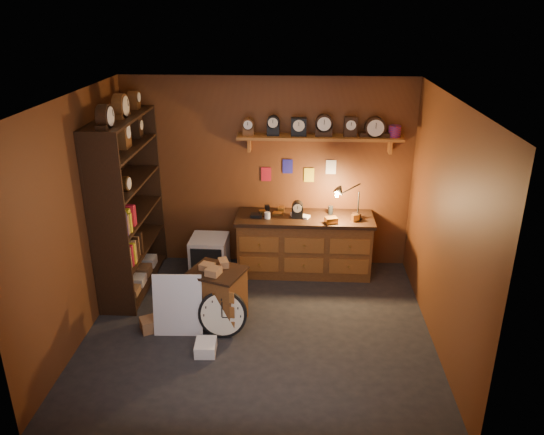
{
  "coord_description": "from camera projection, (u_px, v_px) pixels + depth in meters",
  "views": [
    {
      "loc": [
        0.44,
        -5.3,
        3.59
      ],
      "look_at": [
        0.13,
        0.35,
        1.28
      ],
      "focal_mm": 35.0,
      "sensor_mm": 36.0,
      "label": 1
    }
  ],
  "objects": [
    {
      "name": "floor_box_a",
      "position": [
        152.0,
        324.0,
        6.24
      ],
      "size": [
        0.31,
        0.3,
        0.15
      ],
      "primitive_type": "cube",
      "rotation": [
        0.0,
        0.0,
        0.49
      ],
      "color": "#936640",
      "rests_on": "ground"
    },
    {
      "name": "floor",
      "position": [
        259.0,
        328.0,
        6.28
      ],
      "size": [
        4.0,
        4.0,
        0.0
      ],
      "primitive_type": "plane",
      "color": "black",
      "rests_on": "ground"
    },
    {
      "name": "mini_fridge",
      "position": [
        209.0,
        255.0,
        7.51
      ],
      "size": [
        0.52,
        0.54,
        0.53
      ],
      "rotation": [
        0.0,
        0.0,
        -0.02
      ],
      "color": "silver",
      "rests_on": "ground"
    },
    {
      "name": "room_shell",
      "position": [
        263.0,
        188.0,
        5.73
      ],
      "size": [
        4.02,
        3.62,
        2.71
      ],
      "color": "#5C3016",
      "rests_on": "ground"
    },
    {
      "name": "workbench",
      "position": [
        304.0,
        241.0,
        7.44
      ],
      "size": [
        1.9,
        0.66,
        1.36
      ],
      "color": "brown",
      "rests_on": "ground"
    },
    {
      "name": "floor_box_c",
      "position": [
        235.0,
        297.0,
        6.79
      ],
      "size": [
        0.27,
        0.25,
        0.16
      ],
      "primitive_type": "cube",
      "rotation": [
        0.0,
        0.0,
        0.41
      ],
      "color": "#936640",
      "rests_on": "ground"
    },
    {
      "name": "big_round_clock",
      "position": [
        223.0,
        314.0,
        6.07
      ],
      "size": [
        0.56,
        0.18,
        0.56
      ],
      "color": "black",
      "rests_on": "ground"
    },
    {
      "name": "floor_box_b",
      "position": [
        206.0,
        347.0,
        5.83
      ],
      "size": [
        0.24,
        0.28,
        0.14
      ],
      "primitive_type": "cube",
      "rotation": [
        0.0,
        0.0,
        0.05
      ],
      "color": "white",
      "rests_on": "ground"
    },
    {
      "name": "white_panel",
      "position": [
        180.0,
        332.0,
        6.21
      ],
      "size": [
        0.57,
        0.18,
        0.75
      ],
      "primitive_type": "cube",
      "rotation": [
        -0.17,
        0.0,
        0.04
      ],
      "color": "silver",
      "rests_on": "ground"
    },
    {
      "name": "low_cabinet",
      "position": [
        218.0,
        294.0,
        6.28
      ],
      "size": [
        0.75,
        0.69,
        0.78
      ],
      "rotation": [
        0.0,
        0.0,
        -0.36
      ],
      "color": "brown",
      "rests_on": "ground"
    },
    {
      "name": "shelving_unit",
      "position": [
        125.0,
        198.0,
        6.8
      ],
      "size": [
        0.47,
        1.6,
        2.58
      ],
      "color": "black",
      "rests_on": "ground"
    }
  ]
}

